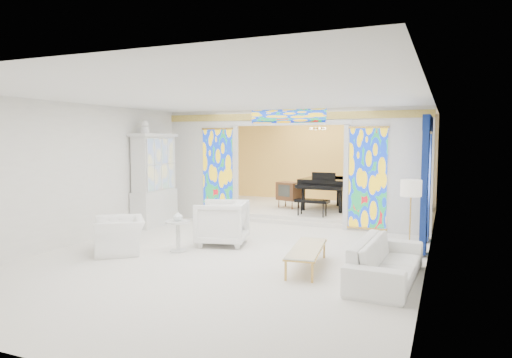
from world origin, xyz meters
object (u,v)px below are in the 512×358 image
at_px(china_cabinet, 154,180).
at_px(armchair_left, 120,235).
at_px(sofa, 386,261).
at_px(grand_piano, 335,183).
at_px(armchair_right, 222,223).
at_px(tv_console, 289,191).
at_px(coffee_table, 307,249).

height_order(china_cabinet, armchair_left, china_cabinet).
height_order(sofa, grand_piano, grand_piano).
bearing_deg(armchair_right, sofa, 56.22).
distance_m(armchair_left, armchair_right, 2.10).
distance_m(china_cabinet, armchair_right, 3.00).
bearing_deg(grand_piano, armchair_right, -101.30).
distance_m(armchair_left, sofa, 5.09).
bearing_deg(grand_piano, tv_console, -155.86).
bearing_deg(china_cabinet, tv_console, 49.25).
relative_size(sofa, tv_console, 2.87).
height_order(china_cabinet, armchair_right, china_cabinet).
xyz_separation_m(china_cabinet, armchair_right, (2.62, -1.28, -0.70)).
height_order(china_cabinet, grand_piano, china_cabinet).
relative_size(armchair_right, sofa, 0.46).
bearing_deg(armchair_left, coffee_table, 54.96).
distance_m(sofa, grand_piano, 6.51).
xyz_separation_m(grand_piano, tv_console, (-1.28, -0.47, -0.25)).
xyz_separation_m(sofa, tv_console, (-3.52, 5.60, 0.35)).
distance_m(armchair_right, grand_piano, 5.01).
relative_size(china_cabinet, sofa, 1.22).
relative_size(sofa, grand_piano, 0.80).
xyz_separation_m(china_cabinet, armchair_left, (1.08, -2.70, -0.82)).
bearing_deg(tv_console, sofa, -37.62).
distance_m(armchair_left, grand_piano, 6.88).
xyz_separation_m(china_cabinet, coffee_table, (4.81, -2.34, -0.83)).
height_order(coffee_table, grand_piano, grand_piano).
xyz_separation_m(china_cabinet, tv_console, (2.64, 3.07, -0.49)).
bearing_deg(armchair_left, sofa, 51.28).
bearing_deg(armchair_left, armchair_right, 92.02).
relative_size(china_cabinet, grand_piano, 0.97).
bearing_deg(china_cabinet, coffee_table, -25.92).
height_order(armchair_left, armchair_right, armchair_right).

